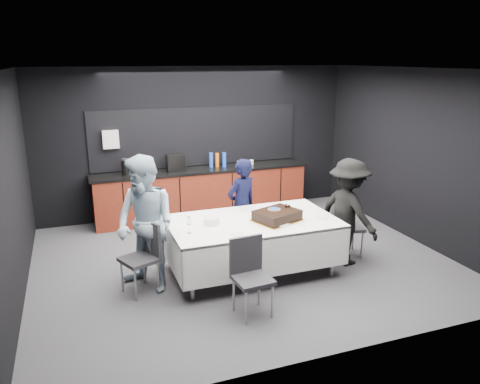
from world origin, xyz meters
name	(u,v)px	position (x,y,z in m)	size (l,w,h in m)	color
ground	(242,260)	(0.00, 0.00, 0.00)	(6.00, 6.00, 0.00)	#46464B
room_shell	(242,138)	(0.00, 0.00, 1.86)	(6.04, 5.04, 2.82)	white
kitchenette	(201,189)	(-0.02, 2.22, 0.54)	(4.10, 0.64, 2.05)	#5A1A0E
party_table	(252,229)	(0.00, -0.40, 0.64)	(2.32, 1.32, 0.78)	#99999E
cake_assembly	(277,216)	(0.31, -0.54, 0.85)	(0.74, 0.67, 0.18)	gold
plate_stack	(212,221)	(-0.58, -0.37, 0.83)	(0.21, 0.21, 0.10)	white
loose_plate_near	(238,234)	(-0.37, -0.84, 0.78)	(0.18, 0.18, 0.01)	white
loose_plate_right_a	(299,210)	(0.81, -0.23, 0.78)	(0.21, 0.21, 0.01)	white
loose_plate_right_b	(321,218)	(0.94, -0.64, 0.78)	(0.19, 0.19, 0.01)	white
loose_plate_far	(248,210)	(0.10, 0.03, 0.78)	(0.22, 0.22, 0.01)	white
fork_pile	(283,225)	(0.29, -0.77, 0.79)	(0.17, 0.11, 0.03)	white
champagne_flute	(189,222)	(-0.95, -0.59, 0.94)	(0.06, 0.06, 0.22)	white
chair_left	(144,252)	(-1.51, -0.42, 0.53)	(0.55, 0.55, 0.92)	#2D2D32
chair_right	(343,222)	(1.52, -0.33, 0.53)	(0.49, 0.49, 0.92)	#2D2D32
chair_near	(250,270)	(-0.42, -1.40, 0.53)	(0.45, 0.45, 0.92)	#2D2D32
person_center	(242,206)	(0.12, 0.36, 0.74)	(0.54, 0.36, 1.49)	black
person_left	(146,225)	(-1.46, -0.39, 0.89)	(0.87, 0.68, 1.79)	#A2BACC
person_right	(348,212)	(1.43, -0.57, 0.79)	(1.02, 0.58, 1.58)	black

